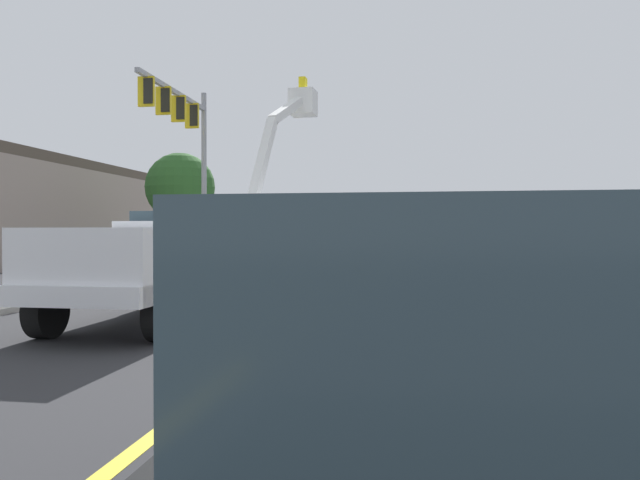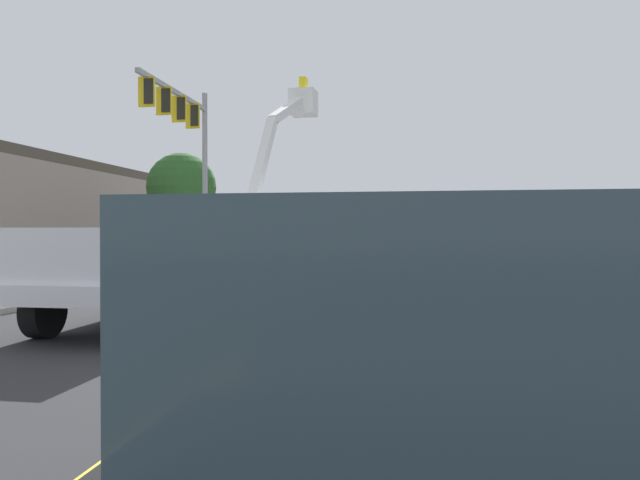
{
  "view_description": "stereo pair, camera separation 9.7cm",
  "coord_description": "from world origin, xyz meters",
  "px_view_note": "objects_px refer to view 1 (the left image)",
  "views": [
    {
      "loc": [
        -19.58,
        -3.09,
        1.62
      ],
      "look_at": [
        -0.86,
        0.88,
        1.4
      ],
      "focal_mm": 33.31,
      "sensor_mm": 36.0,
      "label": 1
    },
    {
      "loc": [
        -19.56,
        -3.19,
        1.62
      ],
      "look_at": [
        -0.86,
        0.88,
        1.4
      ],
      "focal_mm": 33.31,
      "sensor_mm": 36.0,
      "label": 2
    }
  ],
  "objects_px": {
    "traffic_signal_mast": "(185,134)",
    "service_pickup_truck": "(154,261)",
    "traffic_cone_leading": "(235,320)",
    "passing_minivan": "(422,247)",
    "trailing_sedan": "(507,387)",
    "utility_bucket_truck": "(274,233)",
    "traffic_cone_mid_front": "(345,264)"
  },
  "relations": [
    {
      "from": "passing_minivan",
      "to": "trailing_sedan",
      "type": "bearing_deg",
      "value": -176.94
    },
    {
      "from": "trailing_sedan",
      "to": "traffic_signal_mast",
      "type": "bearing_deg",
      "value": 28.29
    },
    {
      "from": "traffic_signal_mast",
      "to": "service_pickup_truck",
      "type": "bearing_deg",
      "value": -157.77
    },
    {
      "from": "traffic_cone_leading",
      "to": "traffic_signal_mast",
      "type": "xyz_separation_m",
      "value": [
        13.63,
        7.04,
        5.11
      ]
    },
    {
      "from": "service_pickup_truck",
      "to": "traffic_cone_leading",
      "type": "xyz_separation_m",
      "value": [
        -1.96,
        -2.27,
        -0.72
      ]
    },
    {
      "from": "utility_bucket_truck",
      "to": "traffic_signal_mast",
      "type": "bearing_deg",
      "value": 61.28
    },
    {
      "from": "passing_minivan",
      "to": "traffic_cone_leading",
      "type": "relative_size",
      "value": 6.11
    },
    {
      "from": "passing_minivan",
      "to": "trailing_sedan",
      "type": "xyz_separation_m",
      "value": [
        -24.63,
        -1.32,
        0.0
      ]
    },
    {
      "from": "utility_bucket_truck",
      "to": "traffic_cone_mid_front",
      "type": "xyz_separation_m",
      "value": [
        3.42,
        -1.84,
        -1.18
      ]
    },
    {
      "from": "trailing_sedan",
      "to": "traffic_cone_leading",
      "type": "bearing_deg",
      "value": 30.69
    },
    {
      "from": "utility_bucket_truck",
      "to": "traffic_cone_mid_front",
      "type": "bearing_deg",
      "value": -28.28
    },
    {
      "from": "passing_minivan",
      "to": "traffic_cone_leading",
      "type": "bearing_deg",
      "value": 174.53
    },
    {
      "from": "passing_minivan",
      "to": "traffic_cone_leading",
      "type": "xyz_separation_m",
      "value": [
        -19.3,
        1.85,
        -0.58
      ]
    },
    {
      "from": "traffic_signal_mast",
      "to": "trailing_sedan",
      "type": "bearing_deg",
      "value": -151.71
    },
    {
      "from": "trailing_sedan",
      "to": "traffic_cone_mid_front",
      "type": "xyz_separation_m",
      "value": [
        20.03,
        4.08,
        -0.54
      ]
    },
    {
      "from": "traffic_cone_leading",
      "to": "utility_bucket_truck",
      "type": "bearing_deg",
      "value": 13.73
    },
    {
      "from": "traffic_cone_leading",
      "to": "traffic_cone_mid_front",
      "type": "xyz_separation_m",
      "value": [
        14.69,
        0.92,
        0.04
      ]
    },
    {
      "from": "trailing_sedan",
      "to": "passing_minivan",
      "type": "bearing_deg",
      "value": 3.06
    },
    {
      "from": "passing_minivan",
      "to": "traffic_cone_mid_front",
      "type": "xyz_separation_m",
      "value": [
        -4.6,
        2.76,
        -0.54
      ]
    },
    {
      "from": "traffic_signal_mast",
      "to": "passing_minivan",
      "type": "bearing_deg",
      "value": -57.46
    },
    {
      "from": "utility_bucket_truck",
      "to": "service_pickup_truck",
      "type": "bearing_deg",
      "value": -177.03
    },
    {
      "from": "service_pickup_truck",
      "to": "passing_minivan",
      "type": "distance_m",
      "value": 17.82
    },
    {
      "from": "service_pickup_truck",
      "to": "traffic_signal_mast",
      "type": "relative_size",
      "value": 0.75
    },
    {
      "from": "passing_minivan",
      "to": "traffic_signal_mast",
      "type": "height_order",
      "value": "traffic_signal_mast"
    },
    {
      "from": "traffic_cone_mid_front",
      "to": "traffic_signal_mast",
      "type": "xyz_separation_m",
      "value": [
        -1.07,
        6.12,
        5.07
      ]
    },
    {
      "from": "service_pickup_truck",
      "to": "passing_minivan",
      "type": "relative_size",
      "value": 1.17
    },
    {
      "from": "trailing_sedan",
      "to": "traffic_cone_leading",
      "type": "height_order",
      "value": "trailing_sedan"
    },
    {
      "from": "trailing_sedan",
      "to": "traffic_cone_mid_front",
      "type": "bearing_deg",
      "value": 11.52
    },
    {
      "from": "trailing_sedan",
      "to": "traffic_signal_mast",
      "type": "relative_size",
      "value": 0.65
    },
    {
      "from": "traffic_cone_leading",
      "to": "traffic_signal_mast",
      "type": "height_order",
      "value": "traffic_signal_mast"
    },
    {
      "from": "utility_bucket_truck",
      "to": "service_pickup_truck",
      "type": "height_order",
      "value": "utility_bucket_truck"
    },
    {
      "from": "trailing_sedan",
      "to": "utility_bucket_truck",
      "type": "bearing_deg",
      "value": 19.62
    }
  ]
}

